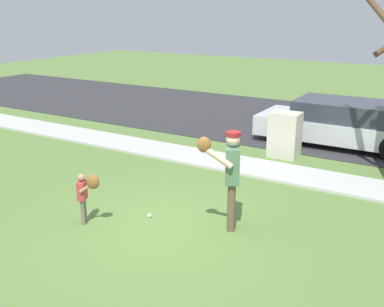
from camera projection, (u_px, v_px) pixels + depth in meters
The scene contains 8 objects.
ground_plane at pixel (247, 169), 10.77m from camera, with size 48.00×48.00×0.00m, color #567538.
sidewalk_strip at pixel (249, 166), 10.84m from camera, with size 36.00×1.20×0.06m, color #B2B2AD.
road_surface at pixel (312, 124), 14.94m from camera, with size 36.00×6.80×0.02m, color #2D2D30.
person_adult at pixel (230, 170), 7.51m from camera, with size 0.62×0.83×1.73m.
person_child at pixel (86, 191), 7.80m from camera, with size 0.52×0.30×0.98m.
baseball at pixel (149, 216), 8.24m from camera, with size 0.07×0.07×0.07m, color white.
utility_cabinet at pixel (285, 135), 11.50m from camera, with size 0.74×0.56×1.16m, color beige.
parked_sedan_silver at pixel (343, 123), 12.47m from camera, with size 4.60×1.80×1.23m.
Camera 1 is at (4.09, -5.89, 3.62)m, focal length 42.47 mm.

